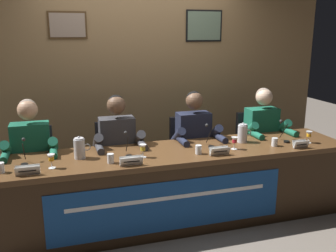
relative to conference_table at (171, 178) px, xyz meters
name	(u,v)px	position (x,y,z in m)	size (l,w,h in m)	color
ground_plane	(168,220)	(0.00, 0.11, -0.50)	(12.00, 12.00, 0.00)	#70665B
wall_back_panelled	(139,77)	(0.00, 1.37, 0.80)	(4.88, 0.14, 2.60)	#937047
conference_table	(171,178)	(0.00, 0.00, 0.00)	(3.68, 0.74, 0.73)	brown
chair_far_left	(35,173)	(-1.26, 0.67, -0.06)	(0.44, 0.44, 0.91)	black
panelist_far_left	(31,153)	(-1.26, 0.47, 0.21)	(0.51, 0.48, 1.23)	black
nameplate_far_left	(28,170)	(-1.25, -0.16, 0.27)	(0.19, 0.06, 0.08)	white
juice_glass_far_left	(51,159)	(-1.07, -0.05, 0.31)	(0.06, 0.06, 0.12)	white
water_cup_far_left	(1,168)	(-1.47, -0.04, 0.27)	(0.06, 0.06, 0.08)	silver
microphone_far_left	(24,156)	(-1.29, 0.12, 0.30)	(0.06, 0.17, 0.22)	black
chair_center_left	(116,165)	(-0.42, 0.67, -0.06)	(0.44, 0.44, 0.91)	black
panelist_center_left	(119,146)	(-0.42, 0.47, 0.21)	(0.51, 0.48, 1.23)	black
nameplate_center_left	(131,161)	(-0.41, -0.17, 0.27)	(0.20, 0.06, 0.08)	white
juice_glass_center_left	(143,148)	(-0.27, 0.00, 0.31)	(0.06, 0.06, 0.12)	white
water_cup_center_left	(111,159)	(-0.58, -0.07, 0.27)	(0.06, 0.06, 0.08)	silver
microphone_center_left	(128,148)	(-0.40, 0.08, 0.30)	(0.06, 0.17, 0.22)	black
chair_center_right	(189,158)	(0.42, 0.67, -0.06)	(0.44, 0.44, 0.91)	black
panelist_center_right	(196,139)	(0.42, 0.47, 0.21)	(0.51, 0.48, 1.23)	black
nameplate_center_right	(220,151)	(0.43, -0.14, 0.27)	(0.19, 0.06, 0.08)	white
juice_glass_center_right	(234,141)	(0.64, -0.02, 0.31)	(0.06, 0.06, 0.12)	white
water_cup_center_right	(198,150)	(0.25, -0.05, 0.27)	(0.06, 0.06, 0.08)	silver
microphone_center_right	(210,139)	(0.44, 0.13, 0.30)	(0.06, 0.17, 0.22)	black
chair_far_right	(255,151)	(1.27, 0.67, -0.06)	(0.44, 0.44, 0.91)	black
panelist_far_right	(265,133)	(1.27, 0.47, 0.21)	(0.51, 0.48, 1.23)	black
nameplate_far_right	(301,144)	(1.29, -0.17, 0.27)	(0.16, 0.06, 0.08)	white
juice_glass_far_right	(309,135)	(1.47, -0.04, 0.31)	(0.06, 0.06, 0.12)	white
water_cup_far_right	(275,142)	(1.08, -0.04, 0.27)	(0.06, 0.06, 0.08)	silver
microphone_far_right	(285,135)	(1.26, 0.07, 0.30)	(0.06, 0.17, 0.22)	black
water_pitcher_left_side	(80,148)	(-0.82, 0.14, 0.32)	(0.15, 0.10, 0.21)	silver
water_pitcher_right_side	(243,133)	(0.83, 0.18, 0.32)	(0.15, 0.10, 0.21)	silver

